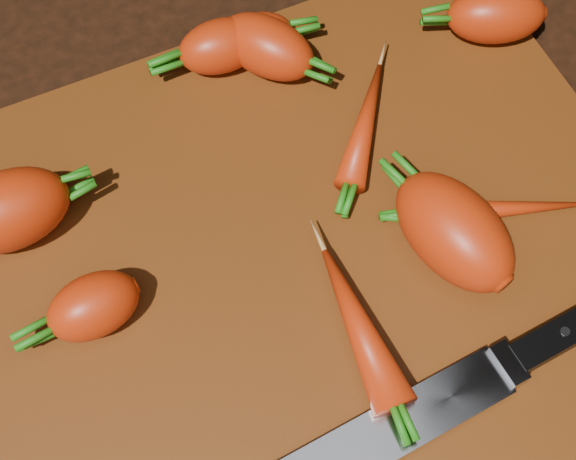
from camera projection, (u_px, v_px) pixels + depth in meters
name	position (u px, v px, depth m)	size (l,w,h in m)	color
ground	(294.00, 264.00, 0.56)	(2.00, 2.00, 0.01)	black
cutting_board	(294.00, 257.00, 0.55)	(0.50, 0.40, 0.01)	#50260B
carrot_0	(8.00, 211.00, 0.53)	(0.08, 0.05, 0.05)	red
carrot_1	(93.00, 306.00, 0.51)	(0.06, 0.04, 0.04)	red
carrot_2	(267.00, 47.00, 0.60)	(0.08, 0.04, 0.04)	red
carrot_3	(454.00, 231.00, 0.52)	(0.10, 0.06, 0.06)	red
carrot_4	(221.00, 46.00, 0.60)	(0.06, 0.04, 0.04)	red
carrot_5	(259.00, 35.00, 0.61)	(0.05, 0.03, 0.03)	red
carrot_6	(496.00, 15.00, 0.61)	(0.08, 0.04, 0.04)	red
carrot_7	(365.00, 123.00, 0.58)	(0.11, 0.02, 0.02)	red
carrot_8	(498.00, 209.00, 0.55)	(0.11, 0.02, 0.02)	red
carrot_9	(359.00, 326.00, 0.51)	(0.11, 0.03, 0.03)	red
knife	(402.00, 425.00, 0.49)	(0.30, 0.05, 0.02)	gray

